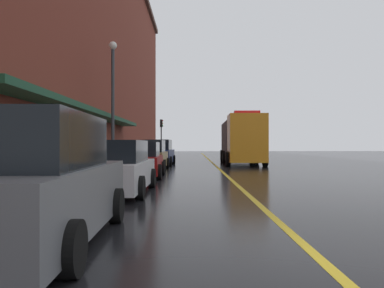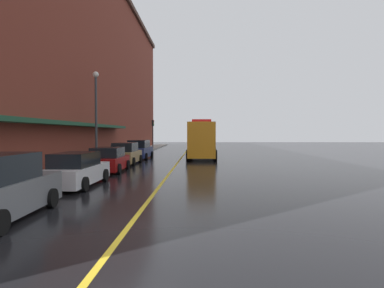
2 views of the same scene
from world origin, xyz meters
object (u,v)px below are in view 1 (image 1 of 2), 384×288
(parked_car_1, at_px, (118,168))
(parked_car_3, at_px, (150,156))
(parked_car_0, at_px, (34,184))
(parking_meter_0, at_px, (91,155))
(parked_car_2, at_px, (139,161))
(parking_meter_1, at_px, (130,151))
(parked_car_4, at_px, (159,153))
(traffic_light_near, at_px, (161,130))
(utility_truck, at_px, (241,141))
(street_lamp_left, at_px, (113,91))

(parked_car_1, bearing_deg, parked_car_3, 1.22)
(parked_car_0, relative_size, parking_meter_0, 3.63)
(parked_car_3, bearing_deg, parked_car_2, -178.89)
(parking_meter_0, height_order, parking_meter_1, same)
(parked_car_4, xyz_separation_m, traffic_light_near, (-1.29, 17.79, 2.31))
(parked_car_0, height_order, parked_car_3, parked_car_0)
(parked_car_0, relative_size, parked_car_3, 1.08)
(parked_car_2, distance_m, parking_meter_1, 5.92)
(utility_truck, bearing_deg, parking_meter_1, -51.04)
(parked_car_0, xyz_separation_m, parked_car_4, (-0.08, 22.25, -0.04))
(parked_car_2, relative_size, utility_truck, 0.45)
(parking_meter_1, bearing_deg, parked_car_4, 74.61)
(parked_car_0, height_order, utility_truck, utility_truck)
(parked_car_0, bearing_deg, parked_car_3, -1.36)
(parking_meter_0, xyz_separation_m, parking_meter_1, (0.00, 8.84, 0.00))
(parking_meter_0, bearing_deg, utility_truck, 63.06)
(parked_car_1, height_order, parked_car_2, parked_car_1)
(parked_car_0, xyz_separation_m, parked_car_3, (-0.13, 16.71, -0.08))
(parked_car_0, bearing_deg, street_lamp_left, 5.76)
(parking_meter_1, height_order, traffic_light_near, traffic_light_near)
(parked_car_1, xyz_separation_m, parked_car_2, (-0.13, 5.69, -0.01))
(parked_car_3, distance_m, parking_meter_0, 8.32)
(parked_car_4, bearing_deg, parking_meter_0, 176.26)
(parking_meter_1, relative_size, street_lamp_left, 0.19)
(parked_car_2, bearing_deg, parked_car_3, -0.52)
(parking_meter_0, distance_m, traffic_light_near, 31.61)
(parked_car_2, bearing_deg, street_lamp_left, 26.69)
(utility_truck, relative_size, traffic_light_near, 2.19)
(parked_car_3, bearing_deg, parked_car_1, -178.58)
(parking_meter_1, distance_m, traffic_light_near, 22.80)
(parking_meter_0, distance_m, street_lamp_left, 7.59)
(parked_car_2, xyz_separation_m, parked_car_3, (-0.06, 5.12, 0.06))
(parked_car_4, distance_m, traffic_light_near, 17.99)
(parked_car_3, bearing_deg, parking_meter_0, 171.39)
(parked_car_2, height_order, street_lamp_left, street_lamp_left)
(parked_car_4, distance_m, utility_truck, 6.20)
(parked_car_2, height_order, parking_meter_0, parked_car_2)
(parked_car_2, bearing_deg, parking_meter_1, 12.11)
(parked_car_2, relative_size, traffic_light_near, 0.99)
(parked_car_3, distance_m, street_lamp_left, 4.31)
(parking_meter_0, xyz_separation_m, street_lamp_left, (-0.60, 6.79, 3.34))
(parked_car_0, bearing_deg, parked_car_2, -1.48)
(parked_car_0, relative_size, traffic_light_near, 1.12)
(parked_car_1, bearing_deg, parked_car_0, 179.58)
(parking_meter_0, relative_size, traffic_light_near, 0.31)
(parked_car_4, distance_m, parking_meter_1, 5.09)
(parked_car_3, bearing_deg, parked_car_4, -0.12)
(parking_meter_0, bearing_deg, parked_car_3, 81.00)
(utility_truck, bearing_deg, street_lamp_left, -44.65)
(parked_car_0, bearing_deg, parking_meter_1, 2.91)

